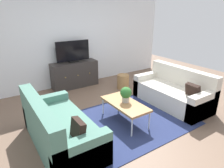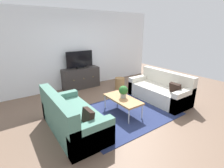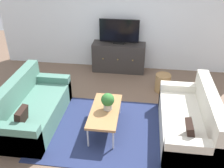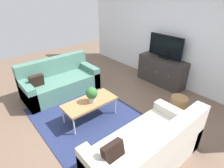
# 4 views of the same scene
# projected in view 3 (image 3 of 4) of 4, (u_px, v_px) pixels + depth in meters

# --- Properties ---
(ground_plane) EXTENTS (10.00, 10.00, 0.00)m
(ground_plane) POSITION_uv_depth(u_px,v_px,m) (109.00, 125.00, 4.72)
(ground_plane) COLOR brown
(wall_back) EXTENTS (6.40, 0.12, 2.70)m
(wall_back) POSITION_uv_depth(u_px,v_px,m) (124.00, 16.00, 6.24)
(wall_back) COLOR white
(wall_back) RESTS_ON ground_plane
(area_rug) EXTENTS (2.50, 1.90, 0.01)m
(area_rug) POSITION_uv_depth(u_px,v_px,m) (108.00, 130.00, 4.59)
(area_rug) COLOR navy
(area_rug) RESTS_ON ground_plane
(couch_left_side) EXTENTS (0.86, 1.80, 0.86)m
(couch_left_side) POSITION_uv_depth(u_px,v_px,m) (31.00, 109.00, 4.65)
(couch_left_side) COLOR #4C7A6B
(couch_left_side) RESTS_ON ground_plane
(couch_right_side) EXTENTS (0.86, 1.80, 0.86)m
(couch_right_side) POSITION_uv_depth(u_px,v_px,m) (192.00, 122.00, 4.32)
(couch_right_side) COLOR beige
(couch_right_side) RESTS_ON ground_plane
(coffee_table) EXTENTS (0.50, 1.06, 0.42)m
(coffee_table) POSITION_uv_depth(u_px,v_px,m) (105.00, 111.00, 4.43)
(coffee_table) COLOR #A37547
(coffee_table) RESTS_ON ground_plane
(potted_plant) EXTENTS (0.23, 0.23, 0.31)m
(potted_plant) POSITION_uv_depth(u_px,v_px,m) (108.00, 101.00, 4.35)
(potted_plant) COLOR #B7B2A8
(potted_plant) RESTS_ON coffee_table
(tv_console) EXTENTS (1.32, 0.47, 0.74)m
(tv_console) POSITION_uv_depth(u_px,v_px,m) (119.00, 57.00, 6.50)
(tv_console) COLOR #332D2B
(tv_console) RESTS_ON ground_plane
(flat_screen_tv) EXTENTS (0.97, 0.16, 0.60)m
(flat_screen_tv) POSITION_uv_depth(u_px,v_px,m) (119.00, 32.00, 6.18)
(flat_screen_tv) COLOR black
(flat_screen_tv) RESTS_ON tv_console
(wicker_basket) EXTENTS (0.34, 0.34, 0.40)m
(wicker_basket) POSITION_uv_depth(u_px,v_px,m) (163.00, 83.00, 5.69)
(wicker_basket) COLOR #9E7547
(wicker_basket) RESTS_ON ground_plane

